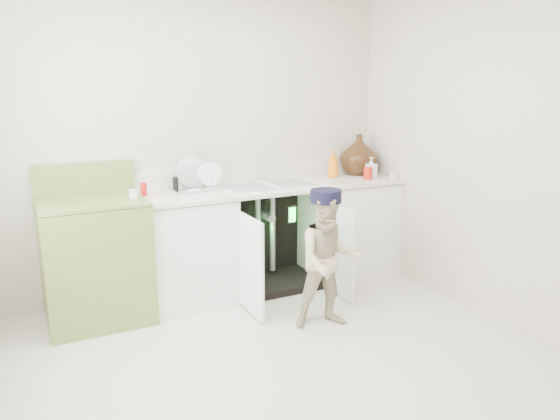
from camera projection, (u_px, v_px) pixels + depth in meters
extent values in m
plane|color=#BEB7A7|center=(275.00, 360.00, 3.55)|extent=(3.50, 3.50, 0.00)
cube|color=beige|center=(195.00, 144.00, 4.56)|extent=(3.50, 2.50, 0.02)
cube|color=beige|center=(460.00, 231.00, 1.96)|extent=(3.50, 2.50, 0.02)
cube|color=beige|center=(486.00, 153.00, 4.03)|extent=(2.50, 3.00, 0.02)
cube|color=white|center=(181.00, 252.00, 4.38)|extent=(0.80, 0.60, 0.86)
cube|color=white|center=(347.00, 228.00, 5.09)|extent=(0.80, 0.60, 0.86)
cube|color=black|center=(257.00, 231.00, 4.97)|extent=(0.80, 0.06, 0.86)
cube|color=black|center=(270.00, 282.00, 4.83)|extent=(0.80, 0.60, 0.06)
cylinder|color=gray|center=(258.00, 235.00, 4.79)|extent=(0.05, 0.05, 0.70)
cylinder|color=gray|center=(272.00, 233.00, 4.85)|extent=(0.05, 0.05, 0.70)
cylinder|color=gray|center=(268.00, 216.00, 4.73)|extent=(0.07, 0.18, 0.07)
cube|color=white|center=(252.00, 266.00, 4.13)|extent=(0.03, 0.40, 0.76)
cube|color=white|center=(340.00, 251.00, 4.49)|extent=(0.02, 0.40, 0.76)
cube|color=silver|center=(270.00, 187.00, 4.63)|extent=(2.44, 0.64, 0.03)
cube|color=silver|center=(256.00, 172.00, 4.86)|extent=(2.44, 0.02, 0.15)
cube|color=white|center=(270.00, 186.00, 4.63)|extent=(0.85, 0.55, 0.02)
cube|color=gray|center=(248.00, 187.00, 4.53)|extent=(0.34, 0.40, 0.01)
cube|color=gray|center=(291.00, 183.00, 4.71)|extent=(0.34, 0.40, 0.01)
cylinder|color=silver|center=(259.00, 171.00, 4.80)|extent=(0.03, 0.03, 0.17)
cylinder|color=silver|center=(262.00, 164.00, 4.73)|extent=(0.02, 0.14, 0.02)
cylinder|color=silver|center=(270.00, 176.00, 4.86)|extent=(0.04, 0.04, 0.06)
cylinder|color=white|center=(397.00, 219.00, 4.94)|extent=(0.01, 0.01, 0.70)
cube|color=white|center=(393.00, 176.00, 4.93)|extent=(0.04, 0.02, 0.06)
cube|color=silver|center=(197.00, 188.00, 4.46)|extent=(0.42, 0.28, 0.02)
cylinder|color=silver|center=(192.00, 179.00, 4.45)|extent=(0.26, 0.09, 0.25)
cylinder|color=white|center=(210.00, 180.00, 4.50)|extent=(0.20, 0.05, 0.20)
cylinder|color=silver|center=(181.00, 184.00, 4.29)|extent=(0.01, 0.01, 0.12)
cylinder|color=silver|center=(191.00, 183.00, 4.32)|extent=(0.01, 0.01, 0.12)
cylinder|color=silver|center=(201.00, 182.00, 4.36)|extent=(0.01, 0.01, 0.12)
cylinder|color=silver|center=(211.00, 181.00, 4.40)|extent=(0.01, 0.01, 0.12)
cylinder|color=silver|center=(221.00, 180.00, 4.43)|extent=(0.01, 0.01, 0.12)
imported|color=#461E14|center=(359.00, 154.00, 5.14)|extent=(0.36, 0.36, 0.38)
imported|color=orange|center=(333.00, 164.00, 4.99)|extent=(0.10, 0.10, 0.26)
imported|color=silver|center=(371.00, 167.00, 4.99)|extent=(0.08, 0.09, 0.19)
cylinder|color=red|center=(368.00, 173.00, 4.92)|extent=(0.08, 0.08, 0.11)
cylinder|color=red|center=(144.00, 189.00, 4.22)|extent=(0.05, 0.05, 0.10)
cylinder|color=beige|center=(157.00, 191.00, 4.19)|extent=(0.06, 0.06, 0.08)
cylinder|color=black|center=(176.00, 184.00, 4.37)|extent=(0.04, 0.04, 0.12)
cube|color=white|center=(133.00, 196.00, 4.01)|extent=(0.05, 0.05, 0.09)
cube|color=olive|center=(96.00, 262.00, 4.07)|extent=(0.75, 0.65, 0.90)
cube|color=olive|center=(91.00, 201.00, 3.96)|extent=(0.75, 0.65, 0.02)
cube|color=olive|center=(84.00, 178.00, 4.18)|extent=(0.75, 0.06, 0.24)
cylinder|color=black|center=(66.00, 209.00, 3.74)|extent=(0.17, 0.17, 0.02)
cylinder|color=silver|center=(66.00, 207.00, 3.74)|extent=(0.20, 0.20, 0.01)
cylinder|color=black|center=(61.00, 200.00, 4.02)|extent=(0.17, 0.17, 0.02)
cylinder|color=silver|center=(61.00, 199.00, 4.01)|extent=(0.20, 0.20, 0.01)
cylinder|color=black|center=(122.00, 204.00, 3.90)|extent=(0.17, 0.17, 0.02)
cylinder|color=silver|center=(121.00, 202.00, 3.90)|extent=(0.20, 0.20, 0.01)
cylinder|color=black|center=(113.00, 195.00, 4.18)|extent=(0.17, 0.17, 0.02)
cylinder|color=silver|center=(113.00, 194.00, 4.18)|extent=(0.20, 0.20, 0.01)
imported|color=beige|center=(329.00, 260.00, 3.95)|extent=(0.57, 0.50, 1.01)
cylinder|color=black|center=(330.00, 196.00, 3.84)|extent=(0.27, 0.27, 0.09)
cube|color=black|center=(326.00, 198.00, 3.94)|extent=(0.19, 0.13, 0.01)
cube|color=black|center=(292.00, 214.00, 4.39)|extent=(0.07, 0.01, 0.14)
cube|color=#26F23F|center=(292.00, 215.00, 4.38)|extent=(0.06, 0.00, 0.12)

